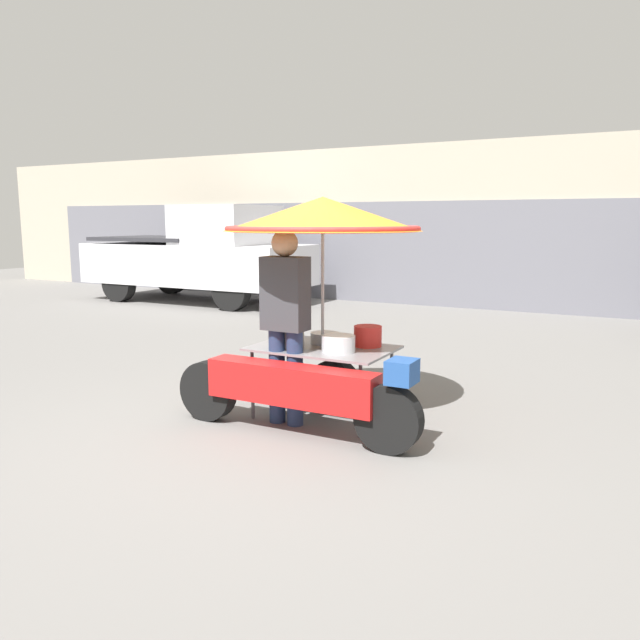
% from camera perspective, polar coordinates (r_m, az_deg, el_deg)
% --- Properties ---
extents(ground_plane, '(36.00, 36.00, 0.00)m').
position_cam_1_polar(ground_plane, '(5.24, -4.37, -10.43)').
color(ground_plane, slate).
extents(shopfront_building, '(28.00, 2.06, 3.28)m').
position_cam_1_polar(shopfront_building, '(13.62, 16.91, 8.23)').
color(shopfront_building, '#B2A893').
rests_on(shopfront_building, ground).
extents(vendor_motorcycle_cart, '(2.23, 1.71, 1.95)m').
position_cam_1_polar(vendor_motorcycle_cart, '(5.35, -0.08, 6.11)').
color(vendor_motorcycle_cart, black).
rests_on(vendor_motorcycle_cart, ground).
extents(vendor_person, '(0.38, 0.22, 1.67)m').
position_cam_1_polar(vendor_person, '(5.29, -3.18, 0.32)').
color(vendor_person, navy).
rests_on(vendor_person, ground).
extents(pickup_truck, '(4.97, 1.97, 2.05)m').
position_cam_1_polar(pickup_truck, '(13.69, -10.73, 5.78)').
color(pickup_truck, black).
rests_on(pickup_truck, ground).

